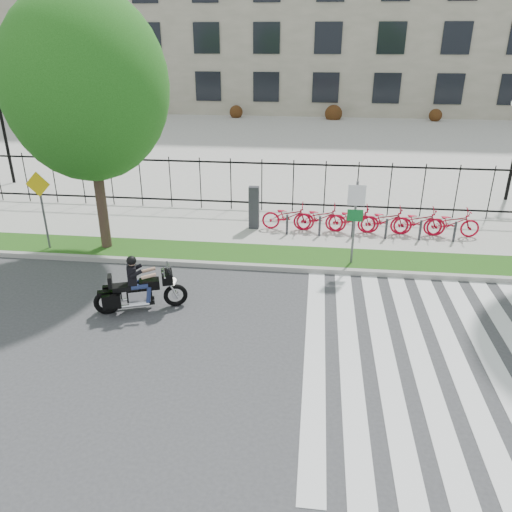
# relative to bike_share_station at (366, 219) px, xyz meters

# --- Properties ---
(ground) EXTENTS (120.00, 120.00, 0.00)m
(ground) POSITION_rel_bike_share_station_xyz_m (-3.82, -7.20, -0.63)
(ground) COLOR #38383B
(ground) RESTS_ON ground
(curb) EXTENTS (60.00, 0.20, 0.15)m
(curb) POSITION_rel_bike_share_station_xyz_m (-3.82, -3.10, -0.56)
(curb) COLOR #9B9A92
(curb) RESTS_ON ground
(grass_verge) EXTENTS (60.00, 1.50, 0.15)m
(grass_verge) POSITION_rel_bike_share_station_xyz_m (-3.82, -2.25, -0.56)
(grass_verge) COLOR #225515
(grass_verge) RESTS_ON ground
(sidewalk) EXTENTS (60.00, 3.50, 0.15)m
(sidewalk) POSITION_rel_bike_share_station_xyz_m (-3.82, 0.25, -0.56)
(sidewalk) COLOR #A8A49D
(sidewalk) RESTS_ON ground
(plaza) EXTENTS (80.00, 34.00, 0.10)m
(plaza) POSITION_rel_bike_share_station_xyz_m (-3.82, 17.80, -0.58)
(plaza) COLOR #A8A49D
(plaza) RESTS_ON ground
(crosswalk_stripes) EXTENTS (5.70, 8.00, 0.01)m
(crosswalk_stripes) POSITION_rel_bike_share_station_xyz_m (1.00, -7.20, -0.63)
(crosswalk_stripes) COLOR silver
(crosswalk_stripes) RESTS_ON ground
(iron_fence) EXTENTS (30.00, 0.06, 2.00)m
(iron_fence) POSITION_rel_bike_share_station_xyz_m (-3.82, 2.00, 0.52)
(iron_fence) COLOR black
(iron_fence) RESTS_ON sidewalk
(lamp_post_left) EXTENTS (1.06, 0.70, 4.25)m
(lamp_post_left) POSITION_rel_bike_share_station_xyz_m (-15.82, 4.80, 2.57)
(lamp_post_left) COLOR black
(lamp_post_left) RESTS_ON ground
(street_tree_1) EXTENTS (4.69, 4.69, 7.62)m
(street_tree_1) POSITION_rel_bike_share_station_xyz_m (-8.39, -2.25, 4.43)
(street_tree_1) COLOR #37261E
(street_tree_1) RESTS_ON grass_verge
(bike_share_station) EXTENTS (7.79, 0.86, 1.50)m
(bike_share_station) POSITION_rel_bike_share_station_xyz_m (0.00, 0.00, 0.00)
(bike_share_station) COLOR #2D2D33
(bike_share_station) RESTS_ON sidewalk
(sign_pole_regulatory) EXTENTS (0.50, 0.09, 2.50)m
(sign_pole_regulatory) POSITION_rel_bike_share_station_xyz_m (-0.61, -2.62, 1.11)
(sign_pole_regulatory) COLOR #59595B
(sign_pole_regulatory) RESTS_ON grass_verge
(sign_pole_warning) EXTENTS (0.78, 0.09, 2.49)m
(sign_pole_warning) POSITION_rel_bike_share_station_xyz_m (-10.16, -2.62, 1.11)
(sign_pole_warning) COLOR #59595B
(sign_pole_warning) RESTS_ON grass_verge
(motorcycle_rider) EXTENTS (2.23, 1.14, 1.79)m
(motorcycle_rider) POSITION_rel_bike_share_station_xyz_m (-6.01, -5.83, -0.04)
(motorcycle_rider) COLOR black
(motorcycle_rider) RESTS_ON ground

